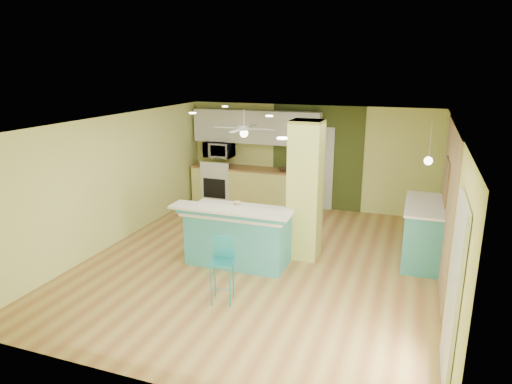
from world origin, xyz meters
TOP-DOWN VIEW (x-y plane):
  - floor at (0.00, 0.00)m, footprint 6.00×7.00m
  - ceiling at (0.00, 0.00)m, footprint 6.00×7.00m
  - wall_back at (0.00, 3.50)m, footprint 6.00×0.01m
  - wall_front at (0.00, -3.50)m, footprint 6.00×0.01m
  - wall_left at (-3.00, 0.00)m, footprint 0.01×7.00m
  - wall_right at (3.00, 0.00)m, footprint 0.01×7.00m
  - wood_panel at (2.99, 0.60)m, footprint 0.02×3.40m
  - olive_accent at (0.20, 3.49)m, footprint 2.20×0.02m
  - interior_door at (0.20, 3.46)m, footprint 0.82×0.05m
  - french_door at (2.97, -2.30)m, footprint 0.04×1.08m
  - column at (0.65, 0.50)m, footprint 0.55×0.55m
  - kitchen_run at (-1.30, 3.20)m, footprint 3.25×0.63m
  - stove at (-2.25, 3.19)m, footprint 0.76×0.66m
  - upper_cabinets at (-1.30, 3.32)m, footprint 3.20×0.34m
  - microwave at (-2.25, 3.20)m, footprint 0.70×0.48m
  - ceiling_fan at (-1.10, 2.00)m, footprint 1.41×1.41m
  - pendant_lamp at (2.65, 0.75)m, footprint 0.14×0.14m
  - wall_decor at (2.96, 0.80)m, footprint 0.03×0.90m
  - peninsula at (-0.37, -0.18)m, footprint 2.09×1.12m
  - bar_stool at (-0.08, -1.50)m, footprint 0.40×0.40m
  - side_counter at (2.70, 1.06)m, footprint 0.70×1.64m
  - fruit_bowl at (-0.52, 3.14)m, footprint 0.37×0.37m
  - canister at (-0.40, -0.14)m, footprint 0.13×0.13m

SIDE VIEW (x-z plane):
  - floor at x=0.00m, z-range -0.01..0.00m
  - stove at x=-2.25m, z-range -0.08..1.00m
  - kitchen_run at x=-1.30m, z-range 0.00..0.94m
  - peninsula at x=-0.37m, z-range -0.04..1.07m
  - side_counter at x=2.70m, z-range 0.00..1.06m
  - bar_stool at x=-0.08m, z-range 0.17..1.17m
  - fruit_bowl at x=-0.52m, z-range 0.94..1.01m
  - interior_door at x=0.20m, z-range 0.00..2.00m
  - canister at x=-0.40m, z-range 0.97..1.12m
  - french_door at x=2.97m, z-range 0.00..2.10m
  - wall_back at x=0.00m, z-range 0.00..2.50m
  - wall_front at x=0.00m, z-range 0.00..2.50m
  - wall_left at x=-3.00m, z-range 0.00..2.50m
  - wall_right at x=3.00m, z-range 0.00..2.50m
  - wood_panel at x=2.99m, z-range 0.00..2.50m
  - olive_accent at x=0.20m, z-range 0.00..2.50m
  - column at x=0.65m, z-range 0.00..2.50m
  - microwave at x=-2.25m, z-range 1.16..1.55m
  - wall_decor at x=2.96m, z-range 1.20..1.90m
  - pendant_lamp at x=2.65m, z-range 1.54..2.23m
  - upper_cabinets at x=-1.30m, z-range 1.55..2.35m
  - ceiling_fan at x=-1.10m, z-range 1.77..2.38m
  - ceiling at x=0.00m, z-range 2.50..2.51m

